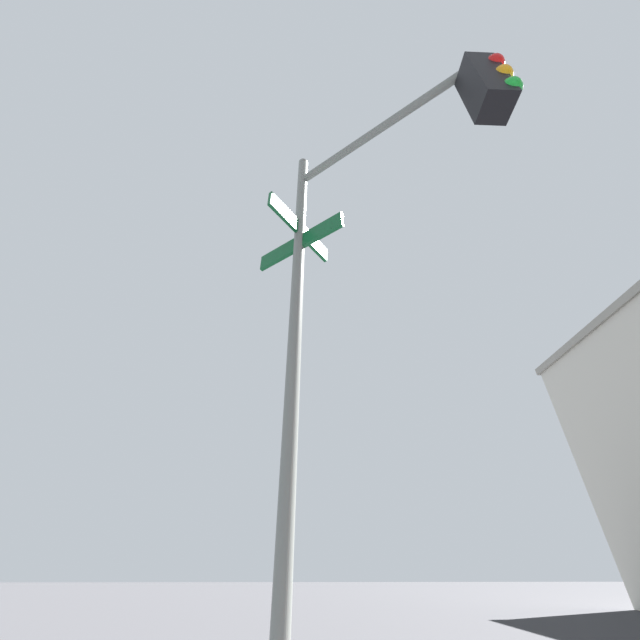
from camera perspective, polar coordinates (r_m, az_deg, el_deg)
traffic_signal_near at (r=3.39m, az=9.72°, el=16.53°), size 1.88×2.32×5.93m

